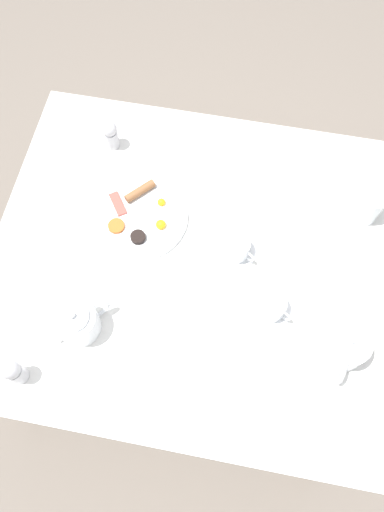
% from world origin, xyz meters
% --- Properties ---
extents(ground_plane, '(8.00, 8.00, 0.00)m').
position_xyz_m(ground_plane, '(0.00, 0.00, 0.00)').
color(ground_plane, '#70665B').
extents(table, '(1.07, 1.20, 0.72)m').
position_xyz_m(table, '(0.00, 0.00, 0.66)').
color(table, white).
rests_on(table, ground_plane).
extents(breakfast_plate, '(0.30, 0.30, 0.04)m').
position_xyz_m(breakfast_plate, '(0.11, 0.18, 0.73)').
color(breakfast_plate, white).
rests_on(breakfast_plate, table).
extents(teapot_near, '(0.15, 0.16, 0.12)m').
position_xyz_m(teapot_near, '(-0.26, 0.27, 0.77)').
color(teapot_near, white).
rests_on(teapot_near, table).
extents(teapot_far, '(0.21, 0.12, 0.12)m').
position_xyz_m(teapot_far, '(-0.20, -0.45, 0.77)').
color(teapot_far, white).
rests_on(teapot_far, table).
extents(teacup_with_saucer_left, '(0.13, 0.13, 0.06)m').
position_xyz_m(teacup_with_saucer_left, '(0.04, -0.12, 0.75)').
color(teacup_with_saucer_left, white).
rests_on(teacup_with_saucer_left, table).
extents(teacup_with_saucer_right, '(0.13, 0.13, 0.06)m').
position_xyz_m(teacup_with_saucer_right, '(-0.11, -0.24, 0.75)').
color(teacup_with_saucer_right, white).
rests_on(teacup_with_saucer_right, table).
extents(water_glass_tall, '(0.08, 0.08, 0.11)m').
position_xyz_m(water_glass_tall, '(0.24, -0.49, 0.77)').
color(water_glass_tall, white).
rests_on(water_glass_tall, table).
extents(pepper_grinder, '(0.05, 0.05, 0.11)m').
position_xyz_m(pepper_grinder, '(-0.42, 0.39, 0.77)').
color(pepper_grinder, '#BCBCC1').
rests_on(pepper_grinder, table).
extents(salt_grinder, '(0.05, 0.05, 0.11)m').
position_xyz_m(salt_grinder, '(0.35, 0.33, 0.77)').
color(salt_grinder, '#BCBCC1').
rests_on(salt_grinder, table).
extents(fork_by_plate, '(0.09, 0.16, 0.00)m').
position_xyz_m(fork_by_plate, '(-0.38, 0.03, 0.72)').
color(fork_by_plate, silver).
rests_on(fork_by_plate, table).
extents(knife_by_plate, '(0.16, 0.17, 0.00)m').
position_xyz_m(knife_by_plate, '(0.13, -0.29, 0.72)').
color(knife_by_plate, silver).
rests_on(knife_by_plate, table).
extents(spoon_for_tea, '(0.14, 0.11, 0.00)m').
position_xyz_m(spoon_for_tea, '(0.30, -0.14, 0.72)').
color(spoon_for_tea, silver).
rests_on(spoon_for_tea, table).
extents(fork_spare, '(0.13, 0.14, 0.00)m').
position_xyz_m(fork_spare, '(0.38, 0.13, 0.72)').
color(fork_spare, silver).
rests_on(fork_spare, table).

